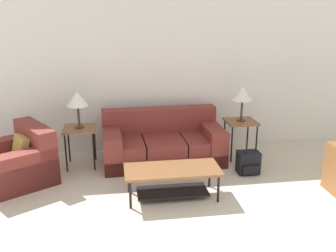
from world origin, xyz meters
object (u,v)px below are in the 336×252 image
couch (162,144)px  backpack (248,163)px  side_table_right (241,125)px  table_lamp_right (243,94)px  table_lamp_left (77,100)px  armchair (17,162)px  side_table_left (80,132)px  coffee_table (172,176)px

couch → backpack: couch is taller
side_table_right → table_lamp_right: size_ratio=1.12×
table_lamp_right → side_table_right: bearing=104.0°
side_table_right → table_lamp_right: table_lamp_right is taller
side_table_right → table_lamp_left: (-2.62, -0.00, 0.52)m
couch → armchair: 2.23m
side_table_left → side_table_right: bearing=0.0°
armchair → backpack: armchair is taller
armchair → table_lamp_left: size_ratio=2.36×
armchair → backpack: size_ratio=3.90×
backpack → armchair: bearing=176.2°
coffee_table → side_table_left: bearing=135.3°
armchair → side_table_right: (3.48, 0.44, 0.28)m
armchair → table_lamp_right: 3.60m
coffee_table → side_table_right: (1.35, 1.25, 0.26)m
coffee_table → table_lamp_left: table_lamp_left is taller
side_table_left → side_table_right: size_ratio=1.00×
couch → table_lamp_left: bearing=-178.3°
couch → backpack: size_ratio=5.67×
backpack → table_lamp_left: bearing=165.3°
table_lamp_left → couch: bearing=1.7°
table_lamp_left → table_lamp_right: size_ratio=1.00×
armchair → side_table_right: size_ratio=2.10×
side_table_right → backpack: side_table_right is taller
side_table_right → backpack: (-0.09, -0.66, -0.40)m
table_lamp_right → side_table_left: bearing=180.0°
couch → table_lamp_right: size_ratio=3.42×
backpack → couch: bearing=150.1°
side_table_right → backpack: size_ratio=1.86×
coffee_table → couch: bearing=88.2°
couch → side_table_right: couch is taller
armchair → table_lamp_left: table_lamp_left is taller
coffee_table → side_table_left: size_ratio=1.96×
coffee_table → side_table_right: bearing=42.9°
side_table_left → backpack: 2.65m
couch → armchair: couch is taller
table_lamp_left → backpack: (2.53, -0.66, -0.92)m
armchair → table_lamp_left: 1.26m
couch → table_lamp_left: (-1.31, -0.04, 0.80)m
side_table_right → table_lamp_right: (0.00, -0.00, 0.52)m
armchair → side_table_left: armchair is taller
armchair → backpack: (3.40, -0.23, -0.12)m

